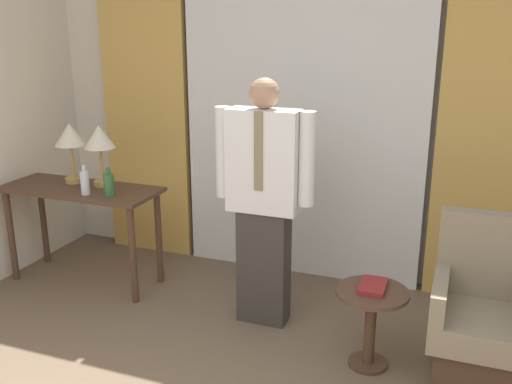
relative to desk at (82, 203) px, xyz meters
name	(u,v)px	position (x,y,z in m)	size (l,w,h in m)	color
wall_back	(307,107)	(1.53, 0.89, 0.70)	(10.00, 0.06, 2.70)	silver
curtain_sheer_center	(302,117)	(1.53, 0.76, 0.64)	(1.91, 0.06, 2.58)	white
curtain_drape_left	(145,107)	(0.15, 0.76, 0.64)	(0.78, 0.06, 2.58)	gold
curtain_drape_right	(496,128)	(2.91, 0.76, 0.64)	(0.78, 0.06, 2.58)	gold
desk	(82,203)	(0.00, 0.00, 0.00)	(1.23, 0.49, 0.78)	#4C3323
table_lamp_left	(70,138)	(-0.13, 0.11, 0.48)	(0.24, 0.24, 0.47)	tan
table_lamp_right	(100,140)	(0.13, 0.11, 0.48)	(0.24, 0.24, 0.47)	tan
bottle_near_edge	(109,184)	(0.33, -0.09, 0.21)	(0.08, 0.08, 0.21)	#336638
bottle_by_lamp	(85,182)	(0.15, -0.13, 0.22)	(0.06, 0.06, 0.22)	silver
person	(264,196)	(1.53, -0.09, 0.25)	(0.67, 0.22, 1.66)	#38332D
armchair	(484,324)	(2.93, -0.29, -0.30)	(0.58, 0.57, 0.95)	#4C3323
side_table	(371,315)	(2.31, -0.39, -0.31)	(0.43, 0.43, 0.49)	#4C3323
book	(373,286)	(2.31, -0.36, -0.14)	(0.15, 0.23, 0.03)	maroon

